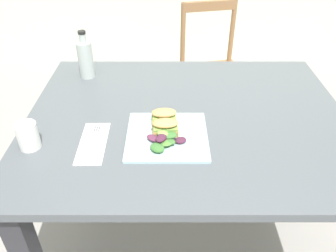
{
  "coord_description": "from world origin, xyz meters",
  "views": [
    {
      "loc": [
        -0.11,
        -1.07,
        1.46
      ],
      "look_at": [
        -0.11,
        -0.08,
        0.76
      ],
      "focal_mm": 36.51,
      "sensor_mm": 36.0,
      "label": 1
    }
  ],
  "objects_px": {
    "plate_lunch": "(168,136)",
    "cup_extra_side": "(29,136)",
    "dining_table": "(187,139)",
    "sandwich_half_back": "(165,116)",
    "fork_on_napkin": "(95,139)",
    "bottle_cold_brew": "(87,61)",
    "sandwich_half_front": "(166,127)",
    "chair_wooden_far": "(213,72)"
  },
  "relations": [
    {
      "from": "sandwich_half_back",
      "to": "cup_extra_side",
      "type": "relative_size",
      "value": 1.0
    },
    {
      "from": "sandwich_half_front",
      "to": "fork_on_napkin",
      "type": "height_order",
      "value": "sandwich_half_front"
    },
    {
      "from": "chair_wooden_far",
      "to": "plate_lunch",
      "type": "distance_m",
      "value": 1.18
    },
    {
      "from": "sandwich_half_back",
      "to": "plate_lunch",
      "type": "bearing_deg",
      "value": -81.65
    },
    {
      "from": "plate_lunch",
      "to": "sandwich_half_back",
      "type": "xyz_separation_m",
      "value": [
        -0.01,
        0.08,
        0.03
      ]
    },
    {
      "from": "dining_table",
      "to": "bottle_cold_brew",
      "type": "relative_size",
      "value": 5.69
    },
    {
      "from": "bottle_cold_brew",
      "to": "sandwich_half_back",
      "type": "bearing_deg",
      "value": -47.68
    },
    {
      "from": "dining_table",
      "to": "chair_wooden_far",
      "type": "height_order",
      "value": "chair_wooden_far"
    },
    {
      "from": "sandwich_half_front",
      "to": "sandwich_half_back",
      "type": "height_order",
      "value": "same"
    },
    {
      "from": "plate_lunch",
      "to": "sandwich_half_front",
      "type": "relative_size",
      "value": 3.04
    },
    {
      "from": "dining_table",
      "to": "sandwich_half_front",
      "type": "distance_m",
      "value": 0.22
    },
    {
      "from": "dining_table",
      "to": "cup_extra_side",
      "type": "height_order",
      "value": "cup_extra_side"
    },
    {
      "from": "cup_extra_side",
      "to": "bottle_cold_brew",
      "type": "bearing_deg",
      "value": 79.76
    },
    {
      "from": "fork_on_napkin",
      "to": "sandwich_half_front",
      "type": "bearing_deg",
      "value": 6.38
    },
    {
      "from": "cup_extra_side",
      "to": "dining_table",
      "type": "bearing_deg",
      "value": 19.98
    },
    {
      "from": "chair_wooden_far",
      "to": "plate_lunch",
      "type": "xyz_separation_m",
      "value": [
        -0.3,
        -1.11,
        0.3
      ]
    },
    {
      "from": "chair_wooden_far",
      "to": "sandwich_half_front",
      "type": "distance_m",
      "value": 1.18
    },
    {
      "from": "sandwich_half_front",
      "to": "bottle_cold_brew",
      "type": "distance_m",
      "value": 0.58
    },
    {
      "from": "fork_on_napkin",
      "to": "sandwich_half_back",
      "type": "bearing_deg",
      "value": 21.02
    },
    {
      "from": "plate_lunch",
      "to": "sandwich_half_front",
      "type": "xyz_separation_m",
      "value": [
        -0.01,
        0.01,
        0.03
      ]
    },
    {
      "from": "plate_lunch",
      "to": "cup_extra_side",
      "type": "relative_size",
      "value": 3.04
    },
    {
      "from": "plate_lunch",
      "to": "bottle_cold_brew",
      "type": "bearing_deg",
      "value": 128.16
    },
    {
      "from": "fork_on_napkin",
      "to": "dining_table",
      "type": "bearing_deg",
      "value": 25.62
    },
    {
      "from": "sandwich_half_back",
      "to": "bottle_cold_brew",
      "type": "distance_m",
      "value": 0.53
    },
    {
      "from": "dining_table",
      "to": "cup_extra_side",
      "type": "bearing_deg",
      "value": -160.02
    },
    {
      "from": "chair_wooden_far",
      "to": "sandwich_half_back",
      "type": "relative_size",
      "value": 9.41
    },
    {
      "from": "dining_table",
      "to": "bottle_cold_brew",
      "type": "distance_m",
      "value": 0.58
    },
    {
      "from": "fork_on_napkin",
      "to": "bottle_cold_brew",
      "type": "xyz_separation_m",
      "value": [
        -0.11,
        0.48,
        0.07
      ]
    },
    {
      "from": "plate_lunch",
      "to": "bottle_cold_brew",
      "type": "height_order",
      "value": "bottle_cold_brew"
    },
    {
      "from": "sandwich_half_front",
      "to": "sandwich_half_back",
      "type": "distance_m",
      "value": 0.07
    },
    {
      "from": "plate_lunch",
      "to": "fork_on_napkin",
      "type": "distance_m",
      "value": 0.25
    },
    {
      "from": "dining_table",
      "to": "bottle_cold_brew",
      "type": "height_order",
      "value": "bottle_cold_brew"
    },
    {
      "from": "chair_wooden_far",
      "to": "bottle_cold_brew",
      "type": "distance_m",
      "value": 0.99
    },
    {
      "from": "cup_extra_side",
      "to": "fork_on_napkin",
      "type": "bearing_deg",
      "value": 10.1
    },
    {
      "from": "plate_lunch",
      "to": "sandwich_half_front",
      "type": "distance_m",
      "value": 0.04
    },
    {
      "from": "chair_wooden_far",
      "to": "sandwich_half_front",
      "type": "height_order",
      "value": "chair_wooden_far"
    },
    {
      "from": "sandwich_half_back",
      "to": "cup_extra_side",
      "type": "xyz_separation_m",
      "value": [
        -0.45,
        -0.13,
        0.01
      ]
    },
    {
      "from": "dining_table",
      "to": "sandwich_half_front",
      "type": "xyz_separation_m",
      "value": [
        -0.08,
        -0.13,
        0.16
      ]
    },
    {
      "from": "plate_lunch",
      "to": "sandwich_half_back",
      "type": "height_order",
      "value": "sandwich_half_back"
    },
    {
      "from": "plate_lunch",
      "to": "cup_extra_side",
      "type": "distance_m",
      "value": 0.46
    },
    {
      "from": "dining_table",
      "to": "sandwich_half_front",
      "type": "height_order",
      "value": "sandwich_half_front"
    },
    {
      "from": "sandwich_half_back",
      "to": "fork_on_napkin",
      "type": "xyz_separation_m",
      "value": [
        -0.24,
        -0.09,
        -0.03
      ]
    }
  ]
}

